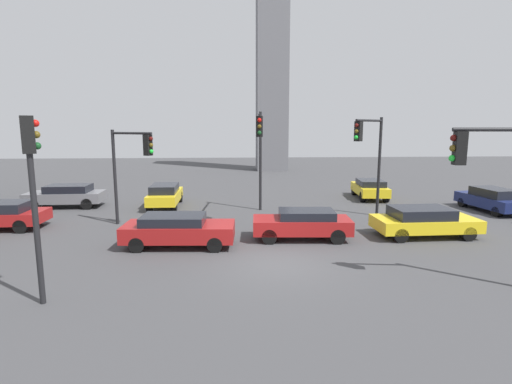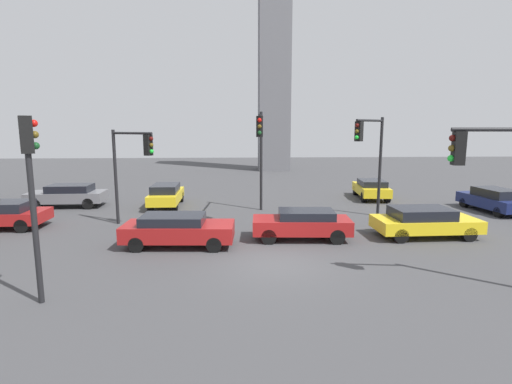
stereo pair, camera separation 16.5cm
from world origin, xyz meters
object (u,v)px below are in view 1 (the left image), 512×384
Objects in this scene: car_6 at (424,221)px; car_1 at (165,195)px; traffic_light_4 at (497,172)px; traffic_light_1 at (131,158)px; traffic_light_3 at (370,147)px; traffic_light_0 at (32,176)px; car_8 at (66,195)px; car_5 at (178,229)px; car_0 at (303,223)px; car_2 at (491,199)px; car_3 at (370,188)px; traffic_light_2 at (260,142)px.

car_1 is at bearing 147.93° from car_6.
traffic_light_4 is 18.35m from car_1.
traffic_light_3 is (12.22, 0.91, 0.44)m from traffic_light_1.
traffic_light_0 is 0.96× the size of traffic_light_3.
traffic_light_0 is 1.02× the size of traffic_light_4.
car_8 is (-18.23, 13.70, -2.86)m from traffic_light_4.
car_5 is at bearing -18.33° from traffic_light_4.
car_0 is at bearing 10.84° from car_5.
car_8 is at bearing 77.45° from car_2.
traffic_light_0 is at bearing -117.53° from car_5.
car_0 is (8.04, -2.81, -2.72)m from traffic_light_1.
traffic_light_1 is 1.15× the size of car_3.
traffic_light_0 is 1.09× the size of traffic_light_1.
car_1 is at bearing -40.51° from traffic_light_4.
traffic_light_4 reaches higher than traffic_light_1.
traffic_light_4 is at bearing 36.91° from traffic_light_2.
traffic_light_4 is at bearing 139.46° from car_2.
traffic_light_2 is 14.24m from car_2.
car_5 is (-17.60, -5.94, -0.00)m from car_2.
car_1 is 0.92× the size of car_5.
traffic_light_4 is 1.18× the size of car_2.
car_5 is 1.01× the size of car_6.
car_2 is at bearing 37.09° from traffic_light_1.
car_1 reaches higher than car_0.
traffic_light_2 reaches higher than car_3.
car_5 reaches higher than car_3.
traffic_light_4 is 6.57m from car_6.
traffic_light_0 is 15.99m from traffic_light_3.
car_5 is (-3.81, -5.24, -3.45)m from traffic_light_2.
traffic_light_0 is 1.23× the size of car_1.
traffic_light_2 is 1.07× the size of traffic_light_3.
traffic_light_3 is at bearing -110.27° from car_1.
car_0 is (8.51, 6.01, -2.93)m from traffic_light_0.
car_8 is at bearing 100.91° from car_3.
traffic_light_3 is 4.98m from car_6.
car_0 is 0.94× the size of car_5.
car_6 is at bearing -5.37° from traffic_light_0.
traffic_light_0 is 1.25× the size of car_3.
traffic_light_0 reaches higher than car_2.
car_0 is at bearing -0.70° from traffic_light_3.
car_3 is (1.69, 15.51, -2.89)m from traffic_light_4.
car_2 is 0.95× the size of car_6.
car_2 is 8.31m from car_6.
traffic_light_1 is 20.57m from car_2.
car_6 is (1.43, -3.57, -3.17)m from traffic_light_3.
car_3 is at bearing -88.65° from traffic_light_4.
traffic_light_4 is 1.21× the size of car_1.
traffic_light_0 is 1.20× the size of car_2.
traffic_light_4 is 13.49m from car_2.
traffic_light_3 is at bearing 94.22° from car_2.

